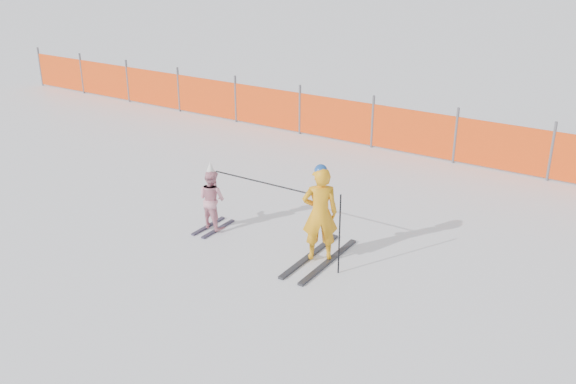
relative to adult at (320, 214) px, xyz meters
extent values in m
plane|color=white|center=(-0.61, -0.46, -0.78)|extent=(120.00, 120.00, 0.00)
cube|color=black|center=(-0.17, 0.00, -0.76)|extent=(0.09, 1.69, 0.04)
cube|color=black|center=(0.17, 0.00, -0.76)|extent=(0.09, 1.69, 0.04)
imported|color=#FEA515|center=(0.00, 0.00, 0.01)|extent=(0.66, 0.61, 1.51)
sphere|color=#1C499A|center=(0.00, 0.00, 0.71)|extent=(0.20, 0.20, 0.20)
cube|color=black|center=(-2.23, 0.00, -0.77)|extent=(0.09, 0.84, 0.03)
cube|color=black|center=(-2.01, 0.00, -0.77)|extent=(0.09, 0.84, 0.03)
imported|color=pink|center=(-2.12, 0.00, -0.23)|extent=(0.55, 0.45, 1.04)
cone|color=white|center=(-2.12, 0.00, 0.32)|extent=(0.19, 0.19, 0.24)
cylinder|color=black|center=(0.45, -0.20, -0.14)|extent=(0.02, 0.02, 1.28)
cylinder|color=black|center=(-1.06, 0.00, 0.30)|extent=(1.87, 0.03, 0.02)
cylinder|color=#595960|center=(-13.76, 5.51, -0.16)|extent=(0.06, 0.06, 1.25)
cylinder|color=#595960|center=(-11.76, 5.51, -0.16)|extent=(0.06, 0.06, 1.25)
cylinder|color=#595960|center=(-9.76, 5.51, -0.16)|extent=(0.06, 0.06, 1.25)
cylinder|color=#595960|center=(-7.76, 5.51, -0.16)|extent=(0.06, 0.06, 1.25)
cylinder|color=#595960|center=(-5.76, 5.51, -0.16)|extent=(0.06, 0.06, 1.25)
cylinder|color=#595960|center=(-3.76, 5.51, -0.16)|extent=(0.06, 0.06, 1.25)
cylinder|color=#595960|center=(-1.76, 5.51, -0.16)|extent=(0.06, 0.06, 1.25)
cylinder|color=#595960|center=(0.24, 5.51, -0.16)|extent=(0.06, 0.06, 1.25)
cylinder|color=#595960|center=(2.24, 5.51, -0.16)|extent=(0.06, 0.06, 1.25)
cube|color=#FF470D|center=(-4.91, 5.51, -0.23)|extent=(17.71, 0.03, 1.00)
camera|label=1|loc=(4.39, -7.74, 4.03)|focal=40.00mm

